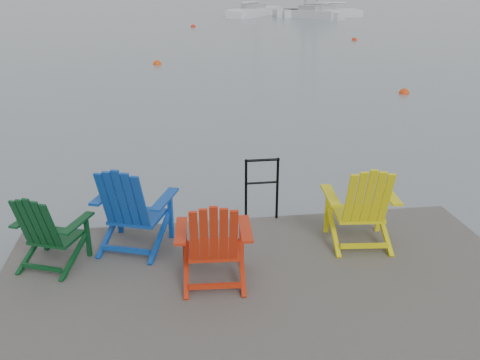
{
  "coord_description": "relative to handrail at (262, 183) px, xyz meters",
  "views": [
    {
      "loc": [
        -0.97,
        -3.92,
        3.65
      ],
      "look_at": [
        0.04,
        3.1,
        0.85
      ],
      "focal_mm": 38.0,
      "sensor_mm": 36.0,
      "label": 1
    }
  ],
  "objects": [
    {
      "name": "dock",
      "position": [
        -0.25,
        -2.45,
        -0.69
      ],
      "size": [
        6.0,
        5.0,
        1.4
      ],
      "color": "#302D2A",
      "rests_on": "ground"
    },
    {
      "name": "handrail",
      "position": [
        0.0,
        0.0,
        0.0
      ],
      "size": [
        0.48,
        0.04,
        0.9
      ],
      "color": "black",
      "rests_on": "dock"
    },
    {
      "name": "chair_green",
      "position": [
        -2.66,
        -0.89,
        -0.06
      ],
      "size": [
        0.92,
        0.88,
        0.95
      ],
      "rotation": [
        0.0,
        0.0,
        -0.39
      ],
      "color": "#0B3C1A",
      "rests_on": "dock"
    },
    {
      "name": "chair_blue",
      "position": [
        -1.73,
        -0.6,
        0.03
      ],
      "size": [
        1.09,
        1.04,
        1.14
      ],
      "rotation": [
        0.0,
        0.0,
        -0.36
      ],
      "color": "#0F41A1",
      "rests_on": "dock"
    },
    {
      "name": "chair_red",
      "position": [
        -0.81,
        -1.52,
        -0.02
      ],
      "size": [
        0.87,
        0.81,
        1.04
      ],
      "rotation": [
        0.0,
        0.0,
        -0.07
      ],
      "color": "red",
      "rests_on": "dock"
    },
    {
      "name": "chair_yellow",
      "position": [
        1.1,
        -0.9,
        0.01
      ],
      "size": [
        0.94,
        0.88,
        1.1
      ],
      "rotation": [
        0.0,
        0.0,
        -0.1
      ],
      "color": "yellow",
      "rests_on": "dock"
    },
    {
      "name": "sailboat_near",
      "position": [
        13.4,
        46.52,
        -0.69
      ],
      "size": [
        5.88,
        6.99,
        10.23
      ],
      "rotation": [
        0.0,
        0.0,
        0.64
      ],
      "color": "silver",
      "rests_on": "ground"
    },
    {
      "name": "sailboat_mid",
      "position": [
        8.75,
        51.13,
        -0.69
      ],
      "size": [
        7.46,
        9.57,
        13.31
      ],
      "rotation": [
        0.0,
        0.0,
        -0.58
      ],
      "color": "white",
      "rests_on": "ground"
    },
    {
      "name": "sailboat_far",
      "position": [
        15.09,
        47.76,
        -0.69
      ],
      "size": [
        7.87,
        2.71,
        10.75
      ],
      "rotation": [
        0.0,
        0.0,
        1.48
      ],
      "color": "silver",
      "rests_on": "ground"
    },
    {
      "name": "buoy_a",
      "position": [
        6.86,
        10.0,
        -1.04
      ],
      "size": [
        0.35,
        0.35,
        0.35
      ],
      "primitive_type": "sphere",
      "color": "#F2400E",
      "rests_on": "ground"
    },
    {
      "name": "buoy_b",
      "position": [
        -1.62,
        17.78,
        -1.04
      ],
      "size": [
        0.39,
        0.39,
        0.39
      ],
      "primitive_type": "sphere",
      "color": "#F54A0E",
      "rests_on": "ground"
    },
    {
      "name": "buoy_c",
      "position": [
        10.96,
        26.1,
        -1.04
      ],
      "size": [
        0.36,
        0.36,
        0.36
      ],
      "primitive_type": "sphere",
      "color": "red",
      "rests_on": "ground"
    },
    {
      "name": "buoy_d",
      "position": [
        1.18,
        37.55,
        -1.04
      ],
      "size": [
        0.41,
        0.41,
        0.41
      ],
      "primitive_type": "sphere",
      "color": "red",
      "rests_on": "ground"
    }
  ]
}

